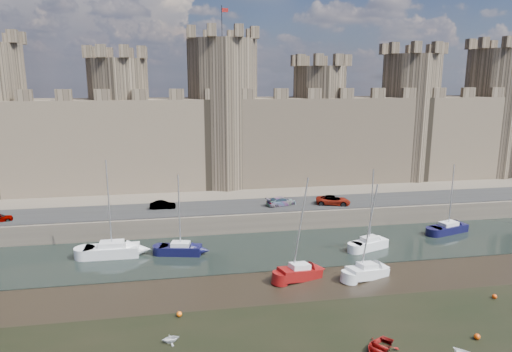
% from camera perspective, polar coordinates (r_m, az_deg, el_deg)
% --- Properties ---
extents(water_channel, '(160.00, 12.00, 0.08)m').
position_cam_1_polar(water_channel, '(53.35, -3.41, -9.47)').
color(water_channel, black).
rests_on(water_channel, ground).
extents(quay, '(160.00, 60.00, 2.50)m').
position_cam_1_polar(quay, '(87.43, -6.09, -0.04)').
color(quay, '#4C443A').
rests_on(quay, ground).
extents(road, '(160.00, 7.00, 0.10)m').
position_cam_1_polar(road, '(61.96, -4.49, -3.92)').
color(road, black).
rests_on(road, quay).
extents(castle, '(108.50, 11.00, 29.00)m').
position_cam_1_polar(castle, '(73.87, -6.14, 5.90)').
color(castle, '#42382B').
rests_on(castle, quay).
extents(car_1, '(3.43, 1.30, 1.12)m').
position_cam_1_polar(car_1, '(62.23, -11.58, -3.58)').
color(car_1, gray).
rests_on(car_1, quay).
extents(car_2, '(4.59, 2.86, 1.24)m').
position_cam_1_polar(car_2, '(62.63, 3.17, -3.18)').
color(car_2, gray).
rests_on(car_2, quay).
extents(car_3, '(5.12, 3.47, 1.30)m').
position_cam_1_polar(car_3, '(63.78, 9.63, -3.02)').
color(car_3, gray).
rests_on(car_3, quay).
extents(sailboat_0, '(5.91, 2.35, 11.01)m').
position_cam_1_polar(sailboat_0, '(54.17, -17.55, -8.79)').
color(sailboat_0, silver).
rests_on(sailboat_0, ground).
extents(sailboat_1, '(4.90, 2.76, 9.26)m').
position_cam_1_polar(sailboat_1, '(53.00, -9.40, -8.95)').
color(sailboat_1, black).
rests_on(sailboat_1, ground).
extents(sailboat_2, '(4.73, 3.09, 9.51)m').
position_cam_1_polar(sailboat_2, '(55.48, 13.99, -8.14)').
color(sailboat_2, white).
rests_on(sailboat_2, ground).
extents(sailboat_3, '(5.48, 3.32, 8.99)m').
position_cam_1_polar(sailboat_3, '(64.34, 22.91, -5.97)').
color(sailboat_3, black).
rests_on(sailboat_3, ground).
extents(sailboat_4, '(4.77, 3.03, 10.42)m').
position_cam_1_polar(sailboat_4, '(46.67, 5.47, -11.84)').
color(sailboat_4, maroon).
rests_on(sailboat_4, ground).
extents(sailboat_5, '(4.82, 3.13, 9.70)m').
position_cam_1_polar(sailboat_5, '(48.14, 13.70, -11.45)').
color(sailboat_5, silver).
rests_on(sailboat_5, ground).
extents(dinghy_3, '(1.43, 1.27, 0.70)m').
position_cam_1_polar(dinghy_3, '(37.29, -10.63, -19.37)').
color(dinghy_3, white).
rests_on(dinghy_3, ground).
extents(dinghy_4, '(3.81, 3.70, 0.64)m').
position_cam_1_polar(dinghy_4, '(36.98, 15.13, -19.95)').
color(dinghy_4, maroon).
rests_on(dinghy_4, ground).
extents(buoy_1, '(0.47, 0.47, 0.47)m').
position_cam_1_polar(buoy_1, '(40.64, -9.56, -16.66)').
color(buoy_1, '#FF620B').
rests_on(buoy_1, ground).
extents(buoy_3, '(0.43, 0.43, 0.43)m').
position_cam_1_polar(buoy_3, '(48.17, 27.66, -13.19)').
color(buoy_3, '#E04109').
rests_on(buoy_3, ground).
extents(buoy_5, '(0.48, 0.48, 0.48)m').
position_cam_1_polar(buoy_5, '(40.89, 25.91, -17.62)').
color(buoy_5, '#DA4509').
rests_on(buoy_5, ground).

